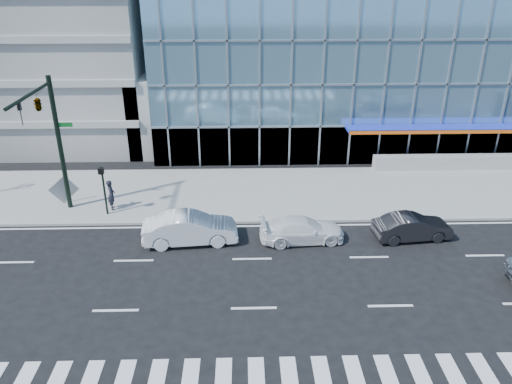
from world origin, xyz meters
TOP-DOWN VIEW (x-y plane):
  - ground at (0.00, 0.00)m, footprint 160.00×160.00m
  - sidewalk at (0.00, 8.00)m, footprint 120.00×8.00m
  - theatre_building at (14.00, 26.00)m, footprint 42.00×26.00m
  - parking_garage at (-20.00, 26.00)m, footprint 24.00×24.00m
  - ramp_block at (-6.00, 18.00)m, footprint 6.00×8.00m
  - traffic_signal at (-11.00, 4.57)m, footprint 1.14×5.74m
  - ped_signal_post at (-8.50, 4.94)m, footprint 0.30×0.33m
  - white_suv at (2.73, 1.80)m, footprint 4.70×2.25m
  - white_sedan at (-3.27, 1.80)m, footprint 5.16×2.21m
  - dark_sedan at (8.73, 1.86)m, footprint 4.37×1.95m
  - pedestrian at (-8.34, 5.68)m, footprint 0.62×0.78m
  - tilted_panel at (-11.46, 6.60)m, footprint 1.63×0.90m

SIDE VIEW (x-z plane):
  - ground at x=0.00m, z-range 0.00..0.00m
  - sidewalk at x=0.00m, z-range 0.00..0.15m
  - white_suv at x=2.73m, z-range 0.00..1.32m
  - dark_sedan at x=8.73m, z-range 0.00..1.39m
  - white_sedan at x=-3.27m, z-range 0.00..1.65m
  - tilted_panel at x=-11.46m, z-range 0.15..1.96m
  - pedestrian at x=-8.34m, z-range 0.15..2.01m
  - ped_signal_post at x=-8.50m, z-range 0.64..3.64m
  - ramp_block at x=-6.00m, z-range 0.00..6.00m
  - traffic_signal at x=-11.00m, z-range 2.16..10.16m
  - theatre_building at x=14.00m, z-range 0.00..15.00m
  - parking_garage at x=-20.00m, z-range 0.00..20.00m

